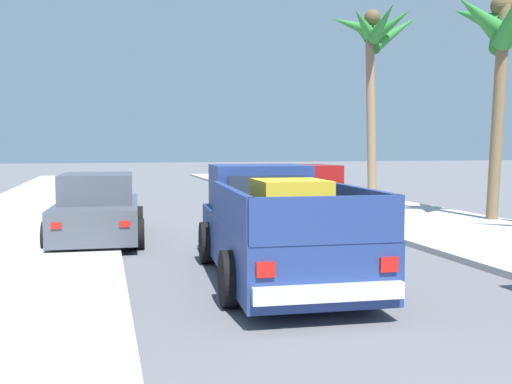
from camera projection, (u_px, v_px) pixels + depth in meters
name	position (u px, v px, depth m)	size (l,w,h in m)	color
sidewalk_left	(6.00, 246.00, 11.96)	(4.64, 60.00, 0.12)	#B2AFA8
sidewalk_right	(450.00, 227.00, 14.71)	(4.64, 60.00, 0.12)	#B2AFA8
curb_left	(52.00, 244.00, 12.20)	(0.16, 60.00, 0.10)	silver
curb_right	(418.00, 229.00, 14.47)	(0.16, 60.00, 0.10)	silver
pickup_truck	(276.00, 228.00, 9.29)	(2.47, 5.33, 1.80)	navy
car_left_near	(309.00, 189.00, 19.43)	(2.21, 4.34, 1.54)	maroon
car_left_far	(98.00, 210.00, 12.92)	(2.20, 4.33, 1.54)	#474C56
palm_tree_left_fore	(375.00, 43.00, 24.00)	(3.81, 3.78, 7.93)	#846B4C
palm_tree_left_back	(502.00, 33.00, 15.46)	(3.07, 3.89, 6.32)	brown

